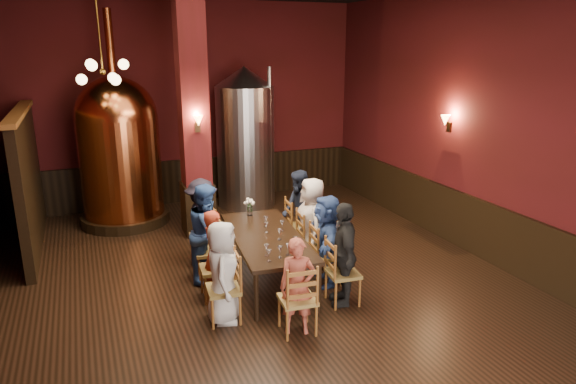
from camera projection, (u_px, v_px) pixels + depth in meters
name	position (u px, v px, depth m)	size (l,w,h in m)	color
room	(258.00, 143.00, 7.07)	(10.00, 10.02, 4.50)	black
wainscot_right	(474.00, 225.00, 8.98)	(0.08, 9.90, 1.00)	black
wainscot_back	(191.00, 180.00, 11.97)	(7.90, 0.08, 1.00)	black
column	(194.00, 118.00, 9.45)	(0.58, 0.58, 4.50)	#4C1014
partition	(29.00, 183.00, 9.05)	(0.22, 3.50, 2.40)	black
pendant_cluster	(103.00, 72.00, 8.76)	(0.90, 0.90, 1.70)	#A57226
sconce_wall	(449.00, 123.00, 9.20)	(0.20, 0.20, 0.36)	black
sconce_column	(197.00, 123.00, 9.20)	(0.20, 0.20, 0.36)	black
dining_table	(267.00, 239.00, 7.84)	(1.22, 2.48, 0.75)	black
chair_0	(223.00, 289.00, 6.75)	(0.46, 0.46, 0.92)	#955C26
person_0	(223.00, 272.00, 6.69)	(0.68, 0.44, 1.39)	silver
chair_1	(215.00, 268.00, 7.37)	(0.46, 0.46, 0.92)	#955C26
person_1	(215.00, 255.00, 7.31)	(0.49, 0.32, 1.34)	maroon
chair_2	(209.00, 251.00, 7.97)	(0.46, 0.46, 0.92)	#955C26
person_2	(208.00, 232.00, 7.89)	(0.75, 0.37, 1.54)	#294A8A
chair_3	(203.00, 236.00, 8.59)	(0.46, 0.46, 0.92)	#955C26
person_3	(202.00, 221.00, 8.52)	(0.93, 0.54, 1.45)	black
chair_4	(343.00, 273.00, 7.22)	(0.46, 0.46, 0.92)	#955C26
person_4	(344.00, 254.00, 7.14)	(0.88, 0.37, 1.50)	black
chair_5	(326.00, 255.00, 7.84)	(0.46, 0.46, 0.92)	#955C26
person_5	(326.00, 240.00, 7.77)	(1.31, 0.42, 1.41)	navy
chair_6	(312.00, 240.00, 8.44)	(0.46, 0.46, 0.92)	#955C26
person_6	(312.00, 223.00, 8.36)	(0.74, 0.48, 1.51)	beige
chair_7	(299.00, 226.00, 9.06)	(0.46, 0.46, 0.92)	#955C26
person_7	(299.00, 212.00, 8.99)	(0.71, 0.35, 1.46)	#1A2235
chair_8	(297.00, 299.00, 6.48)	(0.46, 0.46, 0.92)	#955C26
person_8	(298.00, 287.00, 6.43)	(0.46, 0.30, 1.26)	#A74937
copper_kettle	(120.00, 149.00, 10.25)	(1.82, 1.82, 4.20)	black
steel_vessel	(245.00, 138.00, 11.41)	(1.41, 1.41, 3.10)	#B2B2B7
rose_vase	(250.00, 204.00, 8.68)	(0.18, 0.18, 0.31)	white
wine_glass_0	(282.00, 226.00, 7.99)	(0.07, 0.07, 0.17)	white
wine_glass_1	(266.00, 228.00, 7.91)	(0.07, 0.07, 0.17)	white
wine_glass_2	(280.00, 252.00, 6.98)	(0.07, 0.07, 0.17)	white
wine_glass_3	(288.00, 249.00, 7.07)	(0.07, 0.07, 0.17)	white
wine_glass_4	(266.00, 222.00, 8.18)	(0.07, 0.07, 0.17)	white
wine_glass_5	(280.00, 234.00, 7.62)	(0.07, 0.07, 0.17)	white
wine_glass_6	(295.00, 243.00, 7.31)	(0.07, 0.07, 0.17)	white
wine_glass_7	(269.00, 256.00, 6.86)	(0.07, 0.07, 0.17)	white
wine_glass_8	(267.00, 250.00, 7.05)	(0.07, 0.07, 0.17)	white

